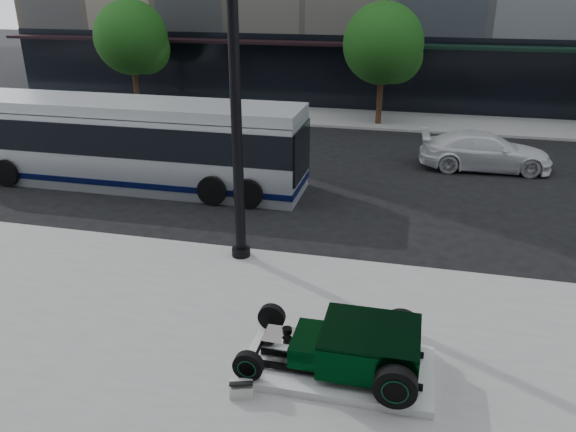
% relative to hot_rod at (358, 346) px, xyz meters
% --- Properties ---
extents(ground, '(120.00, 120.00, 0.00)m').
position_rel_hot_rod_xyz_m(ground, '(-2.32, 6.43, -0.70)').
color(ground, black).
rests_on(ground, ground).
extents(sidewalk_far, '(70.00, 4.00, 0.12)m').
position_rel_hot_rod_xyz_m(sidewalk_far, '(-2.32, 20.43, -0.64)').
color(sidewalk_far, gray).
rests_on(sidewalk_far, ground).
extents(street_trees, '(29.80, 3.80, 5.70)m').
position_rel_hot_rod_xyz_m(street_trees, '(-1.17, 19.50, 3.07)').
color(street_trees, black).
rests_on(street_trees, sidewalk_far).
extents(display_plinth, '(3.40, 1.80, 0.15)m').
position_rel_hot_rod_xyz_m(display_plinth, '(-0.33, -0.00, -0.50)').
color(display_plinth, silver).
rests_on(display_plinth, sidewalk_near).
extents(hot_rod, '(3.22, 2.00, 0.81)m').
position_rel_hot_rod_xyz_m(hot_rod, '(0.00, 0.00, 0.00)').
color(hot_rod, black).
rests_on(hot_rod, display_plinth).
extents(info_plaque, '(0.47, 0.40, 0.31)m').
position_rel_hot_rod_xyz_m(info_plaque, '(-1.84, -1.02, -0.45)').
color(info_plaque, silver).
rests_on(info_plaque, sidewalk_near).
extents(lamppost, '(0.47, 0.47, 8.59)m').
position_rel_hot_rod_xyz_m(lamppost, '(-3.46, 4.00, 3.39)').
color(lamppost, black).
rests_on(lamppost, sidewalk_near).
extents(transit_bus, '(12.12, 2.88, 2.92)m').
position_rel_hot_rod_xyz_m(transit_bus, '(-8.92, 8.76, 0.79)').
color(transit_bus, silver).
rests_on(transit_bus, ground).
extents(white_sedan, '(4.94, 2.26, 1.40)m').
position_rel_hot_rod_xyz_m(white_sedan, '(3.20, 13.38, 0.00)').
color(white_sedan, white).
rests_on(white_sedan, ground).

